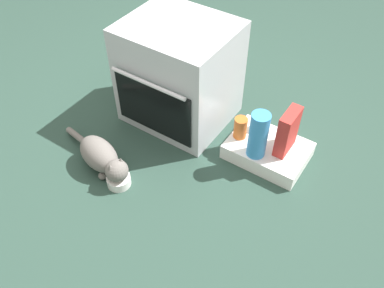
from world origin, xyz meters
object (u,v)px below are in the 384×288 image
(pantry_cabinet, at_px, (268,150))
(water_bottle, at_px, (258,135))
(food_bowl, at_px, (119,180))
(cat, at_px, (102,157))
(cereal_box, at_px, (287,132))
(sauce_jar, at_px, (240,128))
(soda_can, at_px, (264,120))
(oven, at_px, (179,74))

(pantry_cabinet, height_order, water_bottle, water_bottle)
(food_bowl, xyz_separation_m, cat, (-0.15, 0.04, 0.07))
(pantry_cabinet, bearing_deg, cereal_box, 12.78)
(food_bowl, distance_m, cat, 0.17)
(cat, xyz_separation_m, sauce_jar, (0.58, 0.60, 0.07))
(food_bowl, xyz_separation_m, soda_can, (0.52, 0.79, 0.13))
(pantry_cabinet, xyz_separation_m, cat, (-0.77, -0.64, 0.05))
(pantry_cabinet, bearing_deg, soda_can, 131.06)
(sauce_jar, bearing_deg, cereal_box, 11.17)
(pantry_cabinet, xyz_separation_m, water_bottle, (-0.04, -0.11, 0.20))
(sauce_jar, bearing_deg, soda_can, 60.31)
(pantry_cabinet, relative_size, cat, 0.76)
(oven, distance_m, water_bottle, 0.65)
(oven, distance_m, sauce_jar, 0.52)
(oven, distance_m, cat, 0.71)
(soda_can, bearing_deg, water_bottle, -73.82)
(cereal_box, bearing_deg, sauce_jar, -168.83)
(pantry_cabinet, relative_size, food_bowl, 3.41)
(pantry_cabinet, distance_m, sauce_jar, 0.22)
(water_bottle, bearing_deg, pantry_cabinet, 71.90)
(cereal_box, relative_size, sauce_jar, 2.00)
(pantry_cabinet, distance_m, cereal_box, 0.21)
(cereal_box, relative_size, soda_can, 2.33)
(food_bowl, relative_size, soda_can, 1.16)
(water_bottle, height_order, sauce_jar, water_bottle)
(water_bottle, height_order, soda_can, water_bottle)
(pantry_cabinet, height_order, sauce_jar, sauce_jar)
(food_bowl, height_order, cereal_box, cereal_box)
(cat, distance_m, cereal_box, 1.09)
(oven, bearing_deg, sauce_jar, -6.96)
(oven, xyz_separation_m, soda_can, (0.57, 0.09, -0.17))
(water_bottle, bearing_deg, soda_can, 106.18)
(oven, height_order, food_bowl, oven)
(water_bottle, bearing_deg, cat, -144.19)
(oven, height_order, water_bottle, oven)
(oven, bearing_deg, cereal_box, -0.45)
(oven, distance_m, food_bowl, 0.76)
(soda_can, bearing_deg, cereal_box, -26.63)
(pantry_cabinet, xyz_separation_m, food_bowl, (-0.62, -0.67, -0.02))
(oven, xyz_separation_m, water_bottle, (0.64, -0.13, -0.08))
(oven, height_order, pantry_cabinet, oven)
(oven, distance_m, pantry_cabinet, 0.73)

